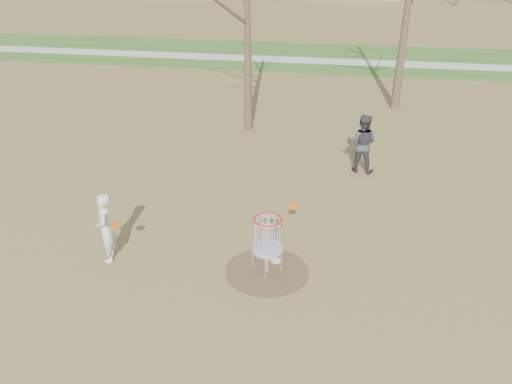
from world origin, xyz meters
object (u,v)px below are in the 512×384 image
(player_throwing, at_px, (362,143))
(disc_golf_basket, at_px, (267,235))
(player_standing, at_px, (106,228))
(disc_grounded, at_px, (276,261))

(player_throwing, distance_m, disc_golf_basket, 5.87)
(player_throwing, bearing_deg, player_standing, 58.84)
(player_standing, distance_m, disc_grounded, 3.76)
(player_throwing, height_order, disc_grounded, player_throwing)
(player_standing, xyz_separation_m, disc_grounded, (3.65, 0.51, -0.78))
(player_throwing, bearing_deg, disc_grounded, 83.19)
(player_standing, bearing_deg, disc_grounded, 75.95)
(player_throwing, height_order, disc_golf_basket, player_throwing)
(disc_grounded, distance_m, disc_golf_basket, 0.98)
(player_throwing, xyz_separation_m, disc_golf_basket, (-2.00, -5.52, 0.03))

